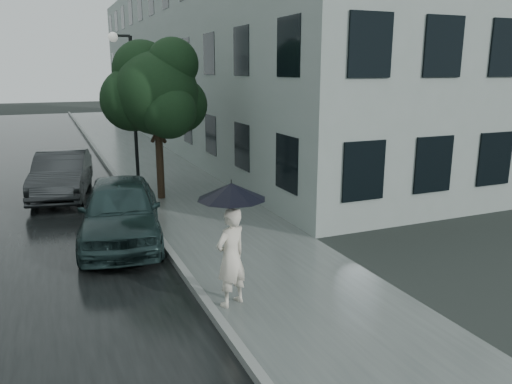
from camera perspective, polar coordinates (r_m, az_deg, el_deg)
name	(u,v)px	position (r m, az deg, el deg)	size (l,w,h in m)	color
ground	(266,274)	(10.29, 1.21, -9.32)	(120.00, 120.00, 0.00)	black
sidewalk	(155,168)	(21.42, -11.48, 2.70)	(3.50, 60.00, 0.01)	slate
kerb_near	(110,170)	(21.12, -16.34, 2.46)	(0.15, 60.00, 0.15)	slate
asphalt_road	(15,179)	(21.04, -25.80, 1.38)	(6.85, 60.00, 0.00)	black
building_near	(214,61)	(29.64, -4.79, 14.69)	(7.02, 36.00, 9.00)	gray
pedestrian	(231,257)	(8.70, -2.88, -7.43)	(0.65, 0.42, 1.77)	beige
umbrella	(231,191)	(8.37, -2.82, 0.09)	(1.41, 1.41, 1.31)	black
street_tree	(156,92)	(16.02, -11.37, 11.16)	(3.35, 3.04, 5.00)	#332619
lamp_post	(129,101)	(17.89, -14.28, 10.07)	(0.84, 0.39, 5.24)	black
car_near	(121,210)	(12.33, -15.20, -2.03)	(1.82, 4.52, 1.54)	#1B2E2E
car_far	(62,174)	(17.36, -21.31, 1.88)	(1.53, 4.39, 1.45)	#212426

